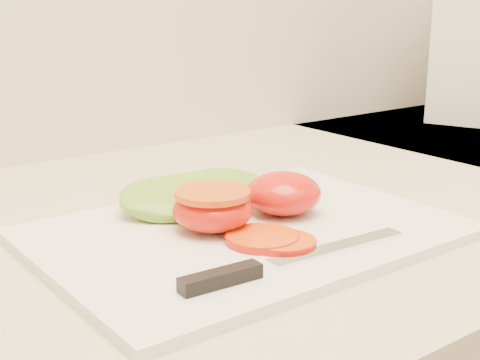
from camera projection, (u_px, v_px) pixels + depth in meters
cutting_board at (246, 232)px, 0.64m from camera, size 0.39×0.28×0.01m
tomato_half_dome at (283, 193)px, 0.68m from camera, size 0.08×0.08×0.04m
tomato_half_cut at (213, 208)px, 0.63m from camera, size 0.08×0.08×0.04m
tomato_slice_0 at (262, 238)px, 0.60m from camera, size 0.07×0.07×0.01m
tomato_slice_1 at (283, 242)px, 0.60m from camera, size 0.06×0.06×0.01m
lettuce_leaf_0 at (186, 197)px, 0.69m from camera, size 0.16×0.12×0.03m
lettuce_leaf_1 at (221, 188)px, 0.72m from camera, size 0.13×0.10×0.03m
knife at (270, 265)px, 0.54m from camera, size 0.23×0.03×0.01m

